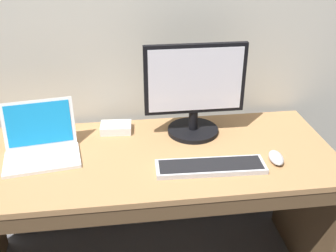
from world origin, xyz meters
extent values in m
cube|color=beige|center=(0.00, 0.42, 1.36)|extent=(4.29, 0.04, 2.72)
cube|color=#A87A4C|center=(0.00, 0.00, 0.75)|extent=(1.77, 0.72, 0.03)
cube|color=brown|center=(0.86, 0.00, 0.37)|extent=(0.06, 0.66, 0.74)
cube|color=brown|center=(0.00, -0.34, 0.70)|extent=(1.70, 0.02, 0.07)
cube|color=white|center=(-0.47, 0.00, 0.78)|extent=(0.36, 0.25, 0.02)
cube|color=#ACACAC|center=(-0.47, -0.01, 0.78)|extent=(0.29, 0.17, 0.00)
cube|color=white|center=(-0.49, 0.13, 0.89)|extent=(0.33, 0.10, 0.22)
cube|color=#198CD8|center=(-0.49, 0.13, 0.89)|extent=(0.30, 0.09, 0.19)
cylinder|color=black|center=(0.25, 0.18, 0.78)|extent=(0.26, 0.26, 0.02)
cylinder|color=black|center=(0.25, 0.18, 0.84)|extent=(0.05, 0.05, 0.10)
cube|color=black|center=(0.25, 0.17, 1.06)|extent=(0.49, 0.03, 0.34)
cube|color=silver|center=(0.25, 0.15, 1.06)|extent=(0.45, 0.00, 0.31)
cube|color=#BCBCC1|center=(0.27, -0.16, 0.78)|extent=(0.49, 0.15, 0.02)
cube|color=black|center=(0.27, -0.16, 0.79)|extent=(0.46, 0.13, 0.00)
ellipsoid|color=#B7B7BC|center=(0.58, -0.14, 0.79)|extent=(0.08, 0.13, 0.04)
cube|color=silver|center=(-0.14, 0.24, 0.79)|extent=(0.16, 0.12, 0.04)
camera|label=1|loc=(-0.11, -1.59, 1.75)|focal=42.74mm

